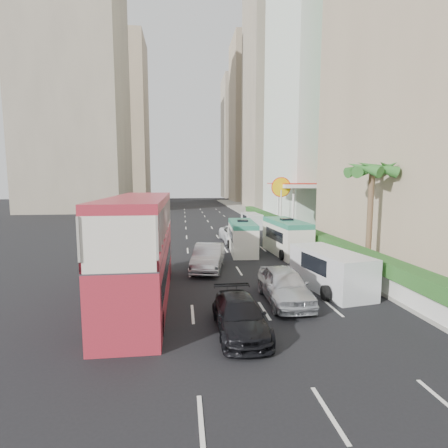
{
  "coord_description": "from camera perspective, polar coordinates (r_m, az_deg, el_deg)",
  "views": [
    {
      "loc": [
        -3.97,
        -16.71,
        5.8
      ],
      "look_at": [
        -1.5,
        4.0,
        3.2
      ],
      "focal_mm": 28.0,
      "sensor_mm": 36.0,
      "label": 1
    }
  ],
  "objects": [
    {
      "name": "double_decker_bus",
      "position": [
        17.15,
        -13.51,
        -4.09
      ],
      "size": [
        2.5,
        11.0,
        5.06
      ],
      "primitive_type": "cube",
      "color": "#AD2634",
      "rests_on": "ground"
    },
    {
      "name": "car_silver_lane_a",
      "position": [
        23.1,
        -2.57,
        -7.44
      ],
      "size": [
        2.68,
        5.27,
        1.65
      ],
      "primitive_type": "imported",
      "rotation": [
        0.0,
        0.0,
        -0.19
      ],
      "color": "silver",
      "rests_on": "ground"
    },
    {
      "name": "tower_left_b",
      "position": [
        109.58,
        -16.83,
        15.84
      ],
      "size": [
        16.0,
        16.0,
        46.0
      ],
      "primitive_type": "cube",
      "color": "tan",
      "rests_on": "ground"
    },
    {
      "name": "shell_station",
      "position": [
        42.21,
        12.57,
        2.79
      ],
      "size": [
        6.5,
        8.0,
        5.5
      ],
      "primitive_type": "cube",
      "color": "silver",
      "rests_on": "ground"
    },
    {
      "name": "tower_mid",
      "position": [
        80.21,
        9.97,
        20.86
      ],
      "size": [
        16.0,
        16.0,
        50.0
      ],
      "primitive_type": "cube",
      "color": "tan",
      "rests_on": "ground"
    },
    {
      "name": "minibus_near",
      "position": [
        28.31,
        3.02,
        -2.14
      ],
      "size": [
        2.25,
        5.78,
        2.51
      ],
      "primitive_type": "cube",
      "rotation": [
        0.0,
        0.0,
        -0.07
      ],
      "color": "silver",
      "rests_on": "ground"
    },
    {
      "name": "tower_left_a",
      "position": [
        77.15,
        -23.32,
        21.73
      ],
      "size": [
        18.0,
        18.0,
        52.0
      ],
      "primitive_type": "cube",
      "color": "tan",
      "rests_on": "ground"
    },
    {
      "name": "minibus_far",
      "position": [
        28.04,
        10.13,
        -2.14
      ],
      "size": [
        2.42,
        6.21,
        2.7
      ],
      "primitive_type": "cube",
      "rotation": [
        0.0,
        0.0,
        0.06
      ],
      "color": "silver",
      "rests_on": "ground"
    },
    {
      "name": "sidewalk",
      "position": [
        44.05,
        10.39,
        -0.46
      ],
      "size": [
        6.0,
        120.0,
        0.18
      ],
      "primitive_type": "cube",
      "color": "#99968C",
      "rests_on": "ground"
    },
    {
      "name": "van_asset",
      "position": [
        33.4,
        1.8,
        -2.9
      ],
      "size": [
        2.7,
        5.45,
        1.49
      ],
      "primitive_type": "imported",
      "rotation": [
        0.0,
        0.0,
        0.04
      ],
      "color": "silver",
      "rests_on": "ground"
    },
    {
      "name": "palm_tree",
      "position": [
        23.95,
        22.69,
        0.75
      ],
      "size": [
        0.36,
        0.36,
        6.4
      ],
      "primitive_type": "cylinder",
      "color": "brown",
      "rests_on": "sidewalk"
    },
    {
      "name": "kerb_wall",
      "position": [
        32.76,
        11.39,
        -2.03
      ],
      "size": [
        0.3,
        44.0,
        1.0
      ],
      "primitive_type": "cube",
      "color": "silver",
      "rests_on": "sidewalk"
    },
    {
      "name": "car_black",
      "position": [
        14.09,
        2.6,
        -17.22
      ],
      "size": [
        1.9,
        4.57,
        1.32
      ],
      "primitive_type": "imported",
      "rotation": [
        0.0,
        0.0,
        0.01
      ],
      "color": "black",
      "rests_on": "ground"
    },
    {
      "name": "panel_van_far",
      "position": [
        42.95,
        4.56,
        0.53
      ],
      "size": [
        1.96,
        4.54,
        1.79
      ],
      "primitive_type": "cube",
      "rotation": [
        0.0,
        0.0,
        0.04
      ],
      "color": "silver",
      "rests_on": "ground"
    },
    {
      "name": "tower_stripe",
      "position": [
        59.94,
        17.66,
        29.57
      ],
      "size": [
        16.0,
        18.0,
        58.0
      ],
      "primitive_type": "cube",
      "color": "white",
      "rests_on": "ground"
    },
    {
      "name": "ground_plane",
      "position": [
        18.13,
        6.34,
        -11.6
      ],
      "size": [
        200.0,
        200.0,
        0.0
      ],
      "primitive_type": "plane",
      "color": "black",
      "rests_on": "ground"
    },
    {
      "name": "tower_far_a",
      "position": [
        102.21,
        5.35,
        16.2
      ],
      "size": [
        14.0,
        14.0,
        44.0
      ],
      "primitive_type": "cube",
      "color": "tan",
      "rests_on": "ground"
    },
    {
      "name": "car_silver_lane_b",
      "position": [
        17.48,
        9.78,
        -12.39
      ],
      "size": [
        1.99,
        4.87,
        1.66
      ],
      "primitive_type": "imported",
      "rotation": [
        0.0,
        0.0,
        -0.01
      ],
      "color": "silver",
      "rests_on": "ground"
    },
    {
      "name": "hedge",
      "position": [
        32.63,
        11.42,
        -0.55
      ],
      "size": [
        1.1,
        44.0,
        0.7
      ],
      "primitive_type": "cube",
      "color": "#2D6626",
      "rests_on": "kerb_wall"
    },
    {
      "name": "panel_van_near",
      "position": [
        19.62,
        16.95,
        -7.24
      ],
      "size": [
        2.95,
        5.51,
        2.09
      ],
      "primitive_type": "cube",
      "rotation": [
        0.0,
        0.0,
        0.17
      ],
      "color": "silver",
      "rests_on": "ground"
    },
    {
      "name": "tower_far_b",
      "position": [
        123.34,
        3.13,
        13.71
      ],
      "size": [
        14.0,
        14.0,
        40.0
      ],
      "primitive_type": "cube",
      "color": "tan",
      "rests_on": "ground"
    }
  ]
}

